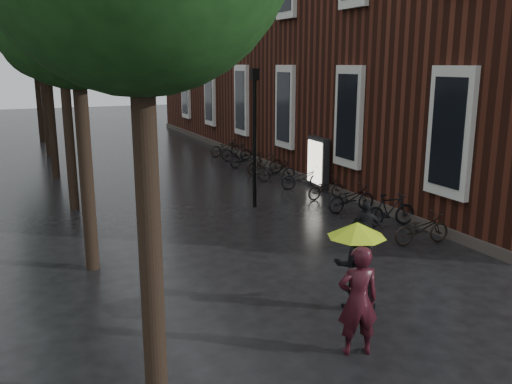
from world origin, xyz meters
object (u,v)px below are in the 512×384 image
parked_bicycles (291,174)px  ad_lightbox (318,163)px  person_black (356,265)px  person_burgundy (358,301)px  lamp_post (255,124)px  pedestrian_walking (366,230)px

parked_bicycles → ad_lightbox: 1.27m
person_black → parked_bicycles: bearing=-88.3°
person_burgundy → parked_bicycles: size_ratio=0.12×
person_black → parked_bicycles: person_black is taller
ad_lightbox → person_black: bearing=-113.9°
person_black → lamp_post: 8.54m
parked_bicycles → person_burgundy: bearing=-112.8°
person_burgundy → lamp_post: lamp_post is taller
person_burgundy → pedestrian_walking: person_burgundy is taller
lamp_post → pedestrian_walking: bearing=-85.0°
pedestrian_walking → lamp_post: size_ratio=0.31×
person_burgundy → lamp_post: bearing=-88.0°
person_black → pedestrian_walking: 3.05m
pedestrian_walking → lamp_post: (-0.51, 5.84, 2.11)m
pedestrian_walking → parked_bicycles: pedestrian_walking is taller
person_burgundy → ad_lightbox: bearing=-101.4°
pedestrian_walking → parked_bicycles: size_ratio=0.09×
person_burgundy → ad_lightbox: (5.81, 11.25, 0.06)m
person_black → person_burgundy: bearing=79.9°
pedestrian_walking → person_black: bearing=74.1°
person_black → pedestrian_walking: bearing=-106.2°
ad_lightbox → pedestrian_walking: bearing=-109.0°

